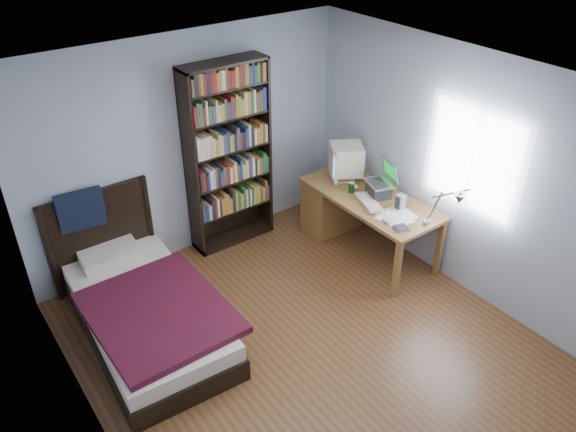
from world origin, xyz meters
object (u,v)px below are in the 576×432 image
object	(u,v)px
keyboard	(369,202)
bookshelf	(229,157)
crt_monitor	(345,160)
desk	(342,204)
laptop	(380,186)
bed	(142,307)
soda_can	(351,188)
speaker	(400,202)
desk_lamp	(455,201)

from	to	relation	value
keyboard	bookshelf	bearing A→B (deg)	146.69
crt_monitor	bookshelf	world-z (taller)	bookshelf
desk	crt_monitor	bearing A→B (deg)	34.29
laptop	bed	size ratio (longest dim) A/B	0.18
soda_can	bed	xyz separation A→B (m)	(-2.53, 0.13, -0.53)
laptop	bed	world-z (taller)	bed
desk	speaker	distance (m)	0.93
desk	keyboard	xyz separation A→B (m)	(-0.12, -0.55, 0.33)
keyboard	soda_can	bearing A→B (deg)	105.59
bookshelf	bed	bearing A→B (deg)	-151.84
desk_lamp	bed	size ratio (longest dim) A/B	0.28
crt_monitor	soda_can	size ratio (longest dim) A/B	4.60
bed	crt_monitor	bearing A→B (deg)	3.32
crt_monitor	bookshelf	distance (m)	1.33
laptop	bed	distance (m)	2.82
desk_lamp	speaker	world-z (taller)	desk_lamp
laptop	desk_lamp	distance (m)	1.16
desk	crt_monitor	xyz separation A→B (m)	(0.04, 0.02, 0.56)
bookshelf	soda_can	bearing A→B (deg)	-42.86
desk	desk_lamp	distance (m)	1.77
speaker	bed	bearing A→B (deg)	164.18
crt_monitor	laptop	bearing A→B (deg)	-82.50
keyboard	speaker	xyz separation A→B (m)	(0.19, -0.28, 0.07)
soda_can	keyboard	bearing A→B (deg)	-91.99
laptop	crt_monitor	bearing A→B (deg)	97.50
crt_monitor	speaker	size ratio (longest dim) A/B	3.17
bed	desk	bearing A→B (deg)	2.82
soda_can	bookshelf	size ratio (longest dim) A/B	0.05
desk_lamp	speaker	xyz separation A→B (m)	(0.12, 0.74, -0.41)
desk	crt_monitor	distance (m)	0.56
desk	bed	size ratio (longest dim) A/B	0.75
desk_lamp	keyboard	world-z (taller)	desk_lamp
speaker	crt_monitor	bearing A→B (deg)	91.42
crt_monitor	desk_lamp	distance (m)	1.62
desk	crt_monitor	world-z (taller)	crt_monitor
desk	laptop	xyz separation A→B (m)	(0.10, -0.49, 0.42)
desk_lamp	keyboard	bearing A→B (deg)	94.20
desk_lamp	soda_can	bearing A→B (deg)	92.82
bookshelf	bed	xyz separation A→B (m)	(-1.51, -0.81, -0.84)
desk	soda_can	xyz separation A→B (m)	(-0.10, -0.26, 0.37)
laptop	bookshelf	world-z (taller)	bookshelf
crt_monitor	bed	bearing A→B (deg)	-176.68
desk	keyboard	bearing A→B (deg)	-101.73
soda_can	laptop	bearing A→B (deg)	-48.13
bed	soda_can	bearing A→B (deg)	-2.96
laptop	speaker	distance (m)	0.34
desk_lamp	speaker	size ratio (longest dim) A/B	3.62
keyboard	soda_can	world-z (taller)	soda_can
bookshelf	laptop	bearing A→B (deg)	-43.83
crt_monitor	laptop	world-z (taller)	crt_monitor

